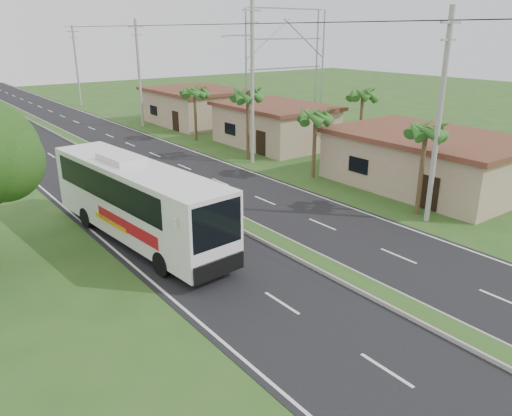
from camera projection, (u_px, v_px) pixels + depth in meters
ground at (345, 278)px, 21.02m from camera, size 180.00×180.00×0.00m
road_asphalt at (142, 174)px, 36.05m from camera, size 14.00×160.00×0.02m
median_strip at (142, 173)px, 36.02m from camera, size 1.20×160.00×0.18m
lane_edge_left at (46, 192)px, 32.25m from camera, size 0.12×160.00×0.01m
lane_edge_right at (219, 161)px, 39.86m from camera, size 0.12×160.00×0.01m
shop_near at (428, 160)px, 32.88m from camera, size 8.60×12.60×3.52m
shop_mid at (275, 124)px, 44.88m from camera, size 7.60×10.60×3.67m
shop_far at (195, 106)px, 55.38m from camera, size 8.60×11.60×3.82m
palm_verge_a at (426, 131)px, 26.80m from camera, size 2.40×2.40×5.45m
palm_verge_b at (315, 116)px, 33.92m from camera, size 2.40×2.40×5.05m
palm_verge_c at (248, 95)px, 38.58m from camera, size 2.40×2.40×5.85m
palm_verge_d at (194, 91)px, 45.82m from camera, size 2.40×2.40×5.25m
palm_behind_shop at (363, 94)px, 40.58m from camera, size 2.40×2.40×5.65m
utility_pole_a at (439, 117)px, 25.45m from camera, size 1.60×0.28×11.00m
utility_pole_b at (252, 81)px, 37.26m from camera, size 3.20×0.28×12.00m
utility_pole_c at (139, 72)px, 52.51m from camera, size 1.60×0.28×11.00m
utility_pole_d at (76, 65)px, 67.63m from camera, size 1.60×0.28×10.50m
billboard_lattice at (286, 60)px, 53.77m from camera, size 10.18×1.18×12.07m
coach_bus_main at (136, 197)px, 24.06m from camera, size 3.71×12.88×4.11m
motorcyclist at (195, 211)px, 26.34m from camera, size 2.03×1.17×2.31m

